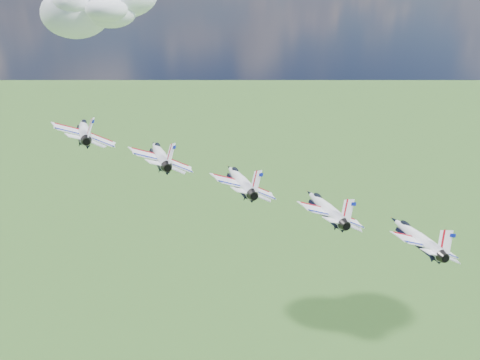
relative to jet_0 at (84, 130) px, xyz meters
name	(u,v)px	position (x,y,z in m)	size (l,w,h in m)	color
cloud_far	(86,4)	(40.57, 226.01, 3.24)	(57.09, 44.85, 22.43)	white
jet_0	(84,130)	(0.00, 0.00, 0.00)	(8.89, 13.17, 3.93)	white
jet_1	(160,154)	(8.99, -7.89, -2.57)	(8.89, 13.17, 3.93)	white
jet_2	(240,180)	(17.97, -15.78, -5.14)	(8.89, 13.17, 3.93)	white
jet_3	(325,207)	(26.96, -23.67, -7.71)	(8.89, 13.17, 3.93)	silver
jet_4	(416,237)	(35.95, -31.56, -10.28)	(8.89, 13.17, 3.93)	white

